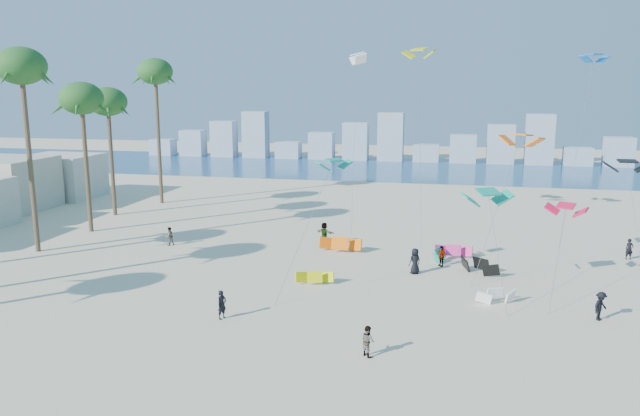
# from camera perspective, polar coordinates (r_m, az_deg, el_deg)

# --- Properties ---
(ground) EXTENTS (220.00, 220.00, 0.00)m
(ground) POSITION_cam_1_polar(r_m,az_deg,el_deg) (30.66, -12.26, -13.90)
(ground) COLOR beige
(ground) RESTS_ON ground
(ocean) EXTENTS (220.00, 220.00, 0.00)m
(ocean) POSITION_cam_1_polar(r_m,az_deg,el_deg) (98.69, 5.20, 3.78)
(ocean) COLOR navy
(ocean) RESTS_ON ground
(kitesurfer_near) EXTENTS (0.62, 0.72, 1.67)m
(kitesurfer_near) POSITION_cam_1_polar(r_m,az_deg,el_deg) (35.21, -9.18, -8.93)
(kitesurfer_near) COLOR black
(kitesurfer_near) RESTS_ON ground
(kitesurfer_mid) EXTENTS (0.94, 0.94, 1.54)m
(kitesurfer_mid) POSITION_cam_1_polar(r_m,az_deg,el_deg) (30.41, 4.48, -12.29)
(kitesurfer_mid) COLOR gray
(kitesurfer_mid) RESTS_ON ground
(kitesurfers_far) EXTENTS (36.81, 14.44, 1.83)m
(kitesurfers_far) POSITION_cam_1_polar(r_m,az_deg,el_deg) (45.22, 7.09, -4.24)
(kitesurfers_far) COLOR black
(kitesurfers_far) RESTS_ON ground
(grounded_kites) EXTENTS (14.63, 10.82, 1.10)m
(grounded_kites) POSITION_cam_1_polar(r_m,az_deg,el_deg) (44.97, 8.63, -4.88)
(grounded_kites) COLOR #D6DB0B
(grounded_kites) RESTS_ON ground
(flying_kites) EXTENTS (28.25, 22.98, 16.59)m
(flying_kites) POSITION_cam_1_polar(r_m,az_deg,el_deg) (46.54, 16.11, 8.26)
(flying_kites) COLOR #0C9A7E
(flying_kites) RESTS_ON ground
(palm_row) EXTENTS (8.47, 44.80, 15.92)m
(palm_row) POSITION_cam_1_polar(r_m,az_deg,el_deg) (53.20, -27.23, 9.19)
(palm_row) COLOR brown
(palm_row) RESTS_ON ground
(distant_skyline) EXTENTS (85.00, 3.00, 8.40)m
(distant_skyline) POSITION_cam_1_polar(r_m,az_deg,el_deg) (108.36, 5.26, 6.09)
(distant_skyline) COLOR #9EADBF
(distant_skyline) RESTS_ON ground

